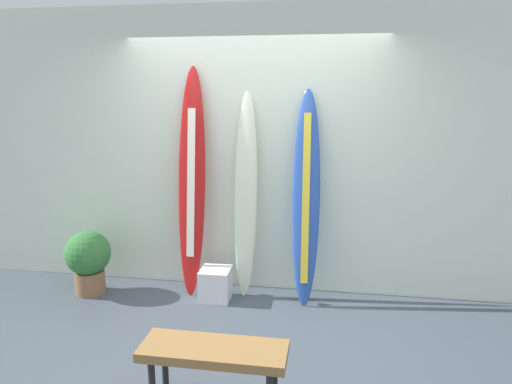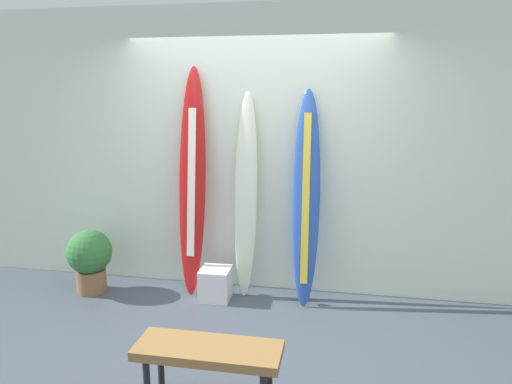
{
  "view_description": "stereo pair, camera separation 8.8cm",
  "coord_description": "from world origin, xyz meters",
  "px_view_note": "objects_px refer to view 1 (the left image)",
  "views": [
    {
      "loc": [
        0.75,
        -3.32,
        2.02
      ],
      "look_at": [
        0.06,
        0.95,
        1.06
      ],
      "focal_mm": 33.0,
      "sensor_mm": 36.0,
      "label": 1
    },
    {
      "loc": [
        0.84,
        -3.3,
        2.02
      ],
      "look_at": [
        0.06,
        0.95,
        1.06
      ],
      "focal_mm": 33.0,
      "sensor_mm": 36.0,
      "label": 2
    }
  ],
  "objects_px": {
    "display_block_left": "(216,284)",
    "surfboard_ivory": "(246,198)",
    "surfboard_cobalt": "(306,200)",
    "bench": "(214,356)",
    "surfboard_crimson": "(192,183)",
    "potted_plant": "(88,258)"
  },
  "relations": [
    {
      "from": "surfboard_cobalt",
      "to": "display_block_left",
      "type": "xyz_separation_m",
      "value": [
        -0.85,
        -0.14,
        -0.85
      ]
    },
    {
      "from": "surfboard_crimson",
      "to": "surfboard_ivory",
      "type": "relative_size",
      "value": 1.12
    },
    {
      "from": "potted_plant",
      "to": "surfboard_crimson",
      "type": "bearing_deg",
      "value": 12.73
    },
    {
      "from": "display_block_left",
      "to": "surfboard_ivory",
      "type": "bearing_deg",
      "value": 38.36
    },
    {
      "from": "surfboard_crimson",
      "to": "surfboard_cobalt",
      "type": "height_order",
      "value": "surfboard_crimson"
    },
    {
      "from": "bench",
      "to": "display_block_left",
      "type": "bearing_deg",
      "value": 103.84
    },
    {
      "from": "surfboard_crimson",
      "to": "display_block_left",
      "type": "bearing_deg",
      "value": -32.65
    },
    {
      "from": "surfboard_crimson",
      "to": "potted_plant",
      "type": "height_order",
      "value": "surfboard_crimson"
    },
    {
      "from": "surfboard_ivory",
      "to": "surfboard_cobalt",
      "type": "xyz_separation_m",
      "value": [
        0.59,
        -0.07,
        0.02
      ]
    },
    {
      "from": "surfboard_ivory",
      "to": "surfboard_cobalt",
      "type": "bearing_deg",
      "value": -6.5
    },
    {
      "from": "display_block_left",
      "to": "surfboard_cobalt",
      "type": "bearing_deg",
      "value": 9.39
    },
    {
      "from": "surfboard_crimson",
      "to": "bench",
      "type": "xyz_separation_m",
      "value": [
        0.66,
        -1.77,
        -0.72
      ]
    },
    {
      "from": "bench",
      "to": "surfboard_ivory",
      "type": "bearing_deg",
      "value": 94.17
    },
    {
      "from": "display_block_left",
      "to": "bench",
      "type": "relative_size",
      "value": 0.34
    },
    {
      "from": "potted_plant",
      "to": "surfboard_cobalt",
      "type": "bearing_deg",
      "value": 5.43
    },
    {
      "from": "surfboard_crimson",
      "to": "surfboard_ivory",
      "type": "bearing_deg",
      "value": 4.31
    },
    {
      "from": "surfboard_ivory",
      "to": "surfboard_cobalt",
      "type": "distance_m",
      "value": 0.59
    },
    {
      "from": "surfboard_ivory",
      "to": "display_block_left",
      "type": "relative_size",
      "value": 6.46
    },
    {
      "from": "surfboard_crimson",
      "to": "potted_plant",
      "type": "xyz_separation_m",
      "value": [
        -1.02,
        -0.23,
        -0.75
      ]
    },
    {
      "from": "surfboard_ivory",
      "to": "potted_plant",
      "type": "bearing_deg",
      "value": -170.09
    },
    {
      "from": "surfboard_crimson",
      "to": "surfboard_cobalt",
      "type": "bearing_deg",
      "value": -1.41
    },
    {
      "from": "surfboard_ivory",
      "to": "potted_plant",
      "type": "distance_m",
      "value": 1.68
    }
  ]
}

